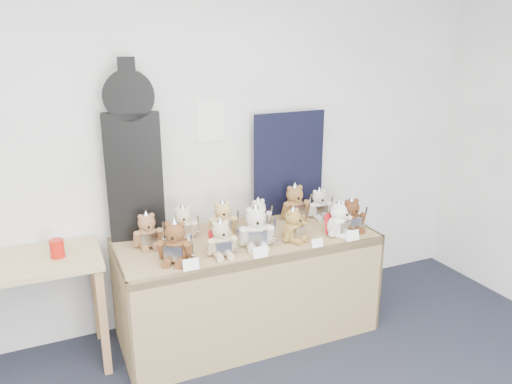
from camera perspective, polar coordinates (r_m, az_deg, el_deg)
name	(u,v)px	position (r m, az deg, el deg)	size (l,w,h in m)	color
room_shell	(210,121)	(3.61, -5.26, 8.07)	(6.00, 6.00, 6.00)	white
display_table	(251,262)	(3.47, -0.59, -7.99)	(1.79, 0.77, 0.74)	#9C844F
side_table	(24,280)	(3.41, -24.95, -9.10)	(0.93, 0.53, 0.77)	tan
guitar_case	(133,154)	(3.38, -13.87, 4.26)	(0.38, 0.18, 1.21)	black
navy_board	(289,164)	(3.83, 3.81, 3.23)	(0.59, 0.02, 0.79)	black
red_cup	(57,248)	(3.31, -21.78, -6.01)	(0.09, 0.09, 0.11)	red
teddy_front_far_left	(175,244)	(3.09, -9.21, -5.84)	(0.24, 0.24, 0.30)	brown
teddy_front_left	(221,240)	(3.15, -4.01, -5.47)	(0.22, 0.18, 0.27)	#C4B18A
teddy_front_centre	(256,229)	(3.26, 0.00, -4.23)	(0.26, 0.24, 0.32)	silver
teddy_front_right	(293,226)	(3.38, 4.30, -3.92)	(0.22, 0.21, 0.26)	olive
teddy_front_far_right	(339,221)	(3.50, 9.44, -3.25)	(0.23, 0.22, 0.28)	white
teddy_front_end	(351,216)	(3.60, 10.85, -2.74)	(0.22, 0.18, 0.27)	#54311D
teddy_back_left	(184,224)	(3.44, -8.29, -3.66)	(0.22, 0.19, 0.26)	beige
teddy_back_centre_left	(223,219)	(3.48, -3.80, -3.13)	(0.22, 0.20, 0.27)	tan
teddy_back_centre_right	(259,215)	(3.59, 0.30, -2.66)	(0.21, 0.18, 0.25)	silver
teddy_back_right	(295,204)	(3.78, 4.46, -1.35)	(0.25, 0.20, 0.30)	olive
teddy_back_end	(319,205)	(3.84, 7.22, -1.44)	(0.21, 0.17, 0.25)	silver
teddy_back_far_left	(147,232)	(3.34, -12.31, -4.49)	(0.22, 0.17, 0.27)	#8F6442
entry_card_a	(191,265)	(3.00, -7.44, -8.23)	(0.10, 0.00, 0.07)	white
entry_card_b	(261,252)	(3.13, 0.52, -6.89)	(0.10, 0.00, 0.07)	white
entry_card_c	(317,243)	(3.31, 7.03, -5.80)	(0.08, 0.00, 0.06)	white
entry_card_d	(353,236)	(3.44, 10.99, -4.92)	(0.10, 0.00, 0.07)	white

